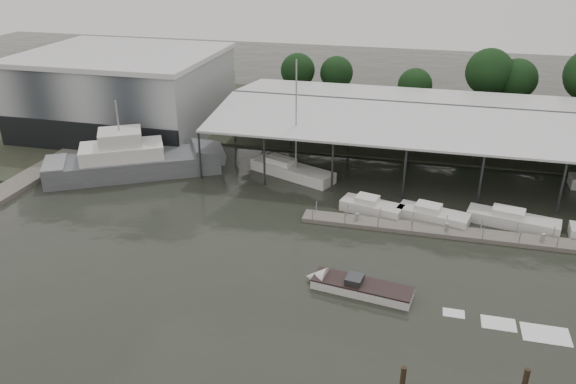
# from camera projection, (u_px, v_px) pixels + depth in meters

# --- Properties ---
(ground) EXTENTS (200.00, 200.00, 0.00)m
(ground) POSITION_uv_depth(u_px,v_px,m) (264.00, 272.00, 44.43)
(ground) COLOR #252A22
(ground) RESTS_ON ground
(land_strip_far) EXTENTS (140.00, 30.00, 0.30)m
(land_strip_far) POSITION_uv_depth(u_px,v_px,m) (345.00, 118.00, 81.40)
(land_strip_far) COLOR #34392A
(land_strip_far) RESTS_ON ground
(land_strip_west) EXTENTS (20.00, 40.00, 0.30)m
(land_strip_west) POSITION_uv_depth(u_px,v_px,m) (53.00, 122.00, 79.64)
(land_strip_west) COLOR #34392A
(land_strip_west) RESTS_ON ground
(storage_warehouse) EXTENTS (24.50, 20.50, 10.50)m
(storage_warehouse) POSITION_uv_depth(u_px,v_px,m) (125.00, 91.00, 74.78)
(storage_warehouse) COLOR #A5ABAF
(storage_warehouse) RESTS_ON ground
(covered_boat_shed) EXTENTS (58.24, 24.00, 6.96)m
(covered_boat_shed) POSITION_uv_depth(u_px,v_px,m) (479.00, 113.00, 62.79)
(covered_boat_shed) COLOR silver
(covered_boat_shed) RESTS_ON ground
(trawler_dock) EXTENTS (3.00, 18.00, 0.50)m
(trawler_dock) POSITION_uv_depth(u_px,v_px,m) (44.00, 169.00, 63.27)
(trawler_dock) COLOR slate
(trawler_dock) RESTS_ON ground
(floating_dock) EXTENTS (28.00, 2.00, 1.40)m
(floating_dock) POSITION_uv_depth(u_px,v_px,m) (458.00, 233.00, 49.85)
(floating_dock) COLOR slate
(floating_dock) RESTS_ON ground
(grey_trawler) EXTENTS (19.35, 13.81, 8.84)m
(grey_trawler) POSITION_uv_depth(u_px,v_px,m) (135.00, 161.00, 61.98)
(grey_trawler) COLOR slate
(grey_trawler) RESTS_ON ground
(white_sailboat) EXTENTS (10.12, 6.25, 13.12)m
(white_sailboat) POSITION_uv_depth(u_px,v_px,m) (291.00, 170.00, 61.90)
(white_sailboat) COLOR silver
(white_sailboat) RESTS_ON ground
(speedboat_underway) EXTENTS (19.08, 4.75, 2.00)m
(speedboat_underway) POSITION_uv_depth(u_px,v_px,m) (353.00, 286.00, 42.00)
(speedboat_underway) COLOR silver
(speedboat_underway) RESTS_ON ground
(moored_cruiser_0) EXTENTS (6.26, 3.62, 1.70)m
(moored_cruiser_0) POSITION_uv_depth(u_px,v_px,m) (371.00, 207.00, 53.74)
(moored_cruiser_0) COLOR silver
(moored_cruiser_0) RESTS_ON ground
(moored_cruiser_1) EXTENTS (6.83, 3.74, 1.70)m
(moored_cruiser_1) POSITION_uv_depth(u_px,v_px,m) (432.00, 215.00, 52.15)
(moored_cruiser_1) COLOR silver
(moored_cruiser_1) RESTS_ON ground
(moored_cruiser_2) EXTENTS (8.30, 3.87, 1.70)m
(moored_cruiser_2) POSITION_uv_depth(u_px,v_px,m) (512.00, 220.00, 51.28)
(moored_cruiser_2) COLOR silver
(moored_cruiser_2) RESTS_ON ground
(horizon_tree_line) EXTENTS (69.71, 11.00, 10.97)m
(horizon_tree_line) POSITION_uv_depth(u_px,v_px,m) (539.00, 79.00, 78.07)
(horizon_tree_line) COLOR black
(horizon_tree_line) RESTS_ON ground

